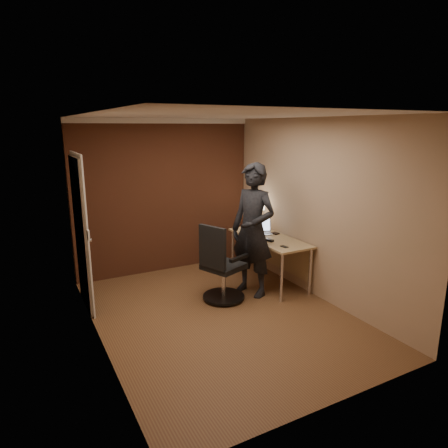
{
  "coord_description": "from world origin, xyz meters",
  "views": [
    {
      "loc": [
        -2.19,
        -4.22,
        2.37
      ],
      "look_at": [
        0.35,
        0.55,
        1.05
      ],
      "focal_mm": 32.0,
      "sensor_mm": 36.0,
      "label": 1
    }
  ],
  "objects_px": {
    "office_chair": "(220,269)",
    "person": "(253,230)",
    "wallet": "(275,233)",
    "phone": "(284,247)",
    "desk": "(273,244)",
    "desk_lamp": "(255,203)",
    "laptop": "(261,229)",
    "mouse": "(270,240)"
  },
  "relations": [
    {
      "from": "person",
      "to": "phone",
      "type": "bearing_deg",
      "value": 28.86
    },
    {
      "from": "desk",
      "to": "person",
      "type": "relative_size",
      "value": 0.79
    },
    {
      "from": "office_chair",
      "to": "person",
      "type": "xyz_separation_m",
      "value": [
        0.53,
        0.03,
        0.47
      ]
    },
    {
      "from": "mouse",
      "to": "phone",
      "type": "xyz_separation_m",
      "value": [
        0.02,
        -0.32,
        -0.01
      ]
    },
    {
      "from": "laptop",
      "to": "office_chair",
      "type": "height_order",
      "value": "office_chair"
    },
    {
      "from": "desk",
      "to": "mouse",
      "type": "relative_size",
      "value": 15.0
    },
    {
      "from": "phone",
      "to": "office_chair",
      "type": "xyz_separation_m",
      "value": [
        -0.88,
        0.26,
        -0.26
      ]
    },
    {
      "from": "desk",
      "to": "desk_lamp",
      "type": "distance_m",
      "value": 0.79
    },
    {
      "from": "mouse",
      "to": "desk_lamp",
      "type": "bearing_deg",
      "value": 57.14
    },
    {
      "from": "mouse",
      "to": "phone",
      "type": "relative_size",
      "value": 0.87
    },
    {
      "from": "mouse",
      "to": "person",
      "type": "bearing_deg",
      "value": 170.17
    },
    {
      "from": "laptop",
      "to": "office_chair",
      "type": "xyz_separation_m",
      "value": [
        -1.0,
        -0.53,
        -0.32
      ]
    },
    {
      "from": "desk_lamp",
      "to": "person",
      "type": "height_order",
      "value": "person"
    },
    {
      "from": "person",
      "to": "desk",
      "type": "bearing_deg",
      "value": 93.71
    },
    {
      "from": "mouse",
      "to": "person",
      "type": "distance_m",
      "value": 0.39
    },
    {
      "from": "laptop",
      "to": "phone",
      "type": "xyz_separation_m",
      "value": [
        -0.12,
        -0.79,
        -0.06
      ]
    },
    {
      "from": "desk",
      "to": "mouse",
      "type": "xyz_separation_m",
      "value": [
        -0.2,
        -0.21,
        0.14
      ]
    },
    {
      "from": "desk",
      "to": "wallet",
      "type": "height_order",
      "value": "wallet"
    },
    {
      "from": "desk",
      "to": "person",
      "type": "bearing_deg",
      "value": -154.62
    },
    {
      "from": "desk_lamp",
      "to": "desk",
      "type": "bearing_deg",
      "value": -93.05
    },
    {
      "from": "phone",
      "to": "office_chair",
      "type": "distance_m",
      "value": 0.95
    },
    {
      "from": "desk",
      "to": "desk_lamp",
      "type": "bearing_deg",
      "value": 86.95
    },
    {
      "from": "wallet",
      "to": "phone",
      "type": "bearing_deg",
      "value": -114.76
    },
    {
      "from": "desk",
      "to": "desk_lamp",
      "type": "relative_size",
      "value": 2.8
    },
    {
      "from": "desk_lamp",
      "to": "person",
      "type": "relative_size",
      "value": 0.28
    },
    {
      "from": "desk_lamp",
      "to": "mouse",
      "type": "bearing_deg",
      "value": -106.34
    },
    {
      "from": "desk_lamp",
      "to": "phone",
      "type": "xyz_separation_m",
      "value": [
        -0.21,
        -1.1,
        -0.41
      ]
    },
    {
      "from": "laptop",
      "to": "office_chair",
      "type": "relative_size",
      "value": 0.37
    },
    {
      "from": "office_chair",
      "to": "phone",
      "type": "bearing_deg",
      "value": -16.36
    },
    {
      "from": "wallet",
      "to": "person",
      "type": "height_order",
      "value": "person"
    },
    {
      "from": "laptop",
      "to": "desk",
      "type": "bearing_deg",
      "value": -77.31
    },
    {
      "from": "desk_lamp",
      "to": "office_chair",
      "type": "distance_m",
      "value": 1.53
    },
    {
      "from": "phone",
      "to": "mouse",
      "type": "bearing_deg",
      "value": 85.85
    },
    {
      "from": "mouse",
      "to": "person",
      "type": "height_order",
      "value": "person"
    },
    {
      "from": "laptop",
      "to": "person",
      "type": "distance_m",
      "value": 0.7
    },
    {
      "from": "phone",
      "to": "wallet",
      "type": "distance_m",
      "value": 0.69
    },
    {
      "from": "desk",
      "to": "office_chair",
      "type": "distance_m",
      "value": 1.1
    },
    {
      "from": "desk_lamp",
      "to": "office_chair",
      "type": "height_order",
      "value": "desk_lamp"
    },
    {
      "from": "phone",
      "to": "wallet",
      "type": "height_order",
      "value": "wallet"
    },
    {
      "from": "desk",
      "to": "phone",
      "type": "height_order",
      "value": "phone"
    },
    {
      "from": "desk",
      "to": "office_chair",
      "type": "relative_size",
      "value": 1.39
    },
    {
      "from": "desk",
      "to": "phone",
      "type": "bearing_deg",
      "value": -108.69
    }
  ]
}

